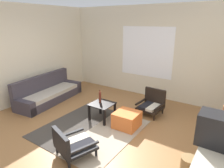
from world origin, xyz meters
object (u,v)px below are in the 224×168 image
object	(u,v)px
coffee_table	(102,107)
armchair_striped_foreground	(72,144)
couch	(49,93)
clay_vase	(224,120)
ottoman_orange	(127,120)
crt_television	(220,131)
armchair_by_window	(152,103)
glass_bottle	(100,97)
console_shelf	(218,147)
wicker_basket	(189,164)

from	to	relation	value
coffee_table	armchair_striped_foreground	bearing A→B (deg)	-74.35
couch	clay_vase	world-z (taller)	clay_vase
clay_vase	ottoman_orange	bearing A→B (deg)	167.01
coffee_table	ottoman_orange	distance (m)	0.67
armchair_striped_foreground	crt_television	bearing A→B (deg)	12.16
armchair_by_window	armchair_striped_foreground	bearing A→B (deg)	-100.75
ottoman_orange	crt_television	size ratio (longest dim) A/B	1.01
glass_bottle	clay_vase	bearing A→B (deg)	-9.61
coffee_table	glass_bottle	size ratio (longest dim) A/B	1.67
ottoman_orange	console_shelf	xyz separation A→B (m)	(1.81, -0.82, 0.52)
glass_bottle	armchair_striped_foreground	bearing A→B (deg)	-71.54
glass_bottle	ottoman_orange	bearing A→B (deg)	-1.10
coffee_table	armchair_by_window	xyz separation A→B (m)	(0.83, 0.98, -0.05)
armchair_striped_foreground	ottoman_orange	xyz separation A→B (m)	(0.27, 1.39, -0.07)
clay_vase	crt_television	bearing A→B (deg)	-90.34
armchair_by_window	clay_vase	size ratio (longest dim) A/B	1.89
console_shelf	crt_television	xyz separation A→B (m)	(-0.00, -0.13, 0.30)
coffee_table	couch	bearing A→B (deg)	178.14
armchair_by_window	glass_bottle	world-z (taller)	glass_bottle
couch	armchair_striped_foreground	size ratio (longest dim) A/B	2.91
crt_television	wicker_basket	bearing A→B (deg)	136.49
coffee_table	clay_vase	bearing A→B (deg)	-9.04
ottoman_orange	glass_bottle	distance (m)	0.83
armchair_striped_foreground	glass_bottle	world-z (taller)	glass_bottle
ottoman_orange	armchair_by_window	bearing A→B (deg)	79.69
console_shelf	couch	bearing A→B (deg)	169.12
armchair_striped_foreground	ottoman_orange	distance (m)	1.42
armchair_by_window	clay_vase	distance (m)	2.23
ottoman_orange	crt_television	world-z (taller)	crt_television
couch	console_shelf	distance (m)	4.58
armchair_striped_foreground	clay_vase	world-z (taller)	clay_vase
ottoman_orange	wicker_basket	world-z (taller)	ottoman_orange
clay_vase	wicker_basket	bearing A→B (deg)	-149.39
couch	armchair_striped_foreground	distance (m)	2.78
console_shelf	wicker_basket	xyz separation A→B (m)	(-0.34, 0.20, -0.57)
coffee_table	armchair_striped_foreground	distance (m)	1.42
ottoman_orange	clay_vase	distance (m)	2.00
crt_television	coffee_table	bearing A→B (deg)	159.53
ottoman_orange	crt_television	xyz separation A→B (m)	(1.81, -0.95, 0.81)
armchair_by_window	armchair_striped_foreground	xyz separation A→B (m)	(-0.45, -2.35, -0.02)
coffee_table	armchair_by_window	world-z (taller)	armchair_by_window
clay_vase	wicker_basket	xyz separation A→B (m)	(-0.34, -0.20, -0.79)
couch	wicker_basket	bearing A→B (deg)	-9.11
crt_television	clay_vase	world-z (taller)	crt_television
armchair_by_window	console_shelf	size ratio (longest dim) A/B	0.41
crt_television	glass_bottle	bearing A→B (deg)	159.39
armchair_striped_foreground	clay_vase	xyz separation A→B (m)	(2.09, 0.98, 0.66)
couch	ottoman_orange	world-z (taller)	couch
ottoman_orange	clay_vase	world-z (taller)	clay_vase
armchair_striped_foreground	glass_bottle	size ratio (longest dim) A/B	2.41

